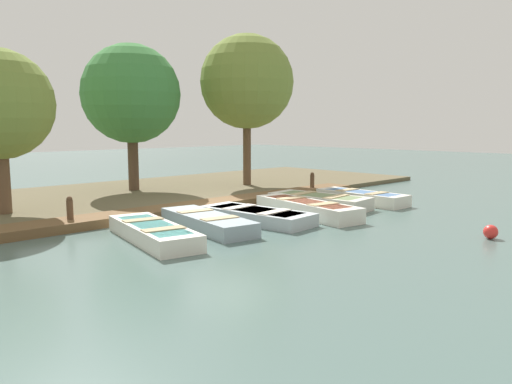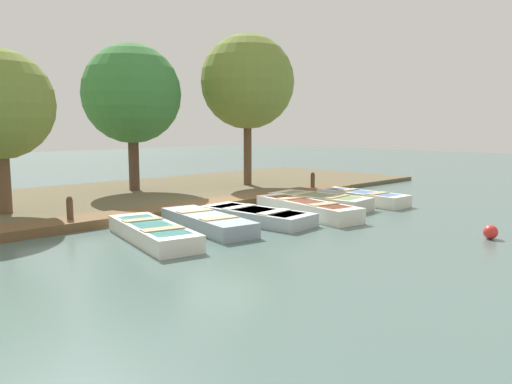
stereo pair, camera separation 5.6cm
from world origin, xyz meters
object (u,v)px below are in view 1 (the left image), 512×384
at_px(rowboat_5, 362,197).
at_px(mooring_post_far, 312,183).
at_px(rowboat_1, 207,222).
at_px(park_tree_center, 247,82).
at_px(rowboat_2, 256,215).
at_px(mooring_post_near, 70,212).
at_px(rowboat_3, 307,208).
at_px(park_tree_left, 131,94).
at_px(rowboat_4, 319,201).
at_px(rowboat_0, 153,232).
at_px(buoy, 491,232).

distance_m(rowboat_5, mooring_post_far, 2.76).
height_order(rowboat_1, park_tree_center, park_tree_center).
distance_m(rowboat_2, park_tree_center, 8.20).
bearing_deg(rowboat_1, mooring_post_near, -126.31).
bearing_deg(rowboat_3, park_tree_left, -161.40).
bearing_deg(park_tree_left, rowboat_1, -16.29).
bearing_deg(rowboat_4, rowboat_5, 70.83).
height_order(rowboat_0, rowboat_3, rowboat_3).
bearing_deg(mooring_post_far, rowboat_2, -64.38).
bearing_deg(rowboat_1, buoy, 45.96).
bearing_deg(buoy, rowboat_5, 154.88).
bearing_deg(buoy, rowboat_4, 173.27).
xyz_separation_m(rowboat_3, mooring_post_near, (-2.92, -5.53, 0.19)).
bearing_deg(mooring_post_near, rowboat_1, 44.34).
xyz_separation_m(rowboat_0, rowboat_5, (0.07, 7.89, 0.01)).
relative_size(mooring_post_near, mooring_post_far, 1.00).
bearing_deg(mooring_post_near, rowboat_3, 62.15).
xyz_separation_m(rowboat_1, rowboat_3, (0.50, 3.17, 0.03)).
height_order(rowboat_4, park_tree_center, park_tree_center).
distance_m(rowboat_2, mooring_post_near, 4.67).
bearing_deg(mooring_post_far, rowboat_3, -52.21).
height_order(rowboat_5, mooring_post_near, mooring_post_near).
height_order(rowboat_4, rowboat_5, rowboat_4).
xyz_separation_m(rowboat_0, mooring_post_near, (-2.59, -0.72, 0.21)).
distance_m(mooring_post_far, park_tree_left, 7.39).
relative_size(mooring_post_far, buoy, 2.53).
relative_size(rowboat_2, park_tree_left, 0.60).
relative_size(rowboat_3, rowboat_5, 1.19).
relative_size(rowboat_2, rowboat_3, 0.88).
distance_m(rowboat_0, mooring_post_far, 8.97).
xyz_separation_m(rowboat_1, rowboat_5, (0.24, 6.25, 0.01)).
height_order(rowboat_3, rowboat_4, rowboat_3).
xyz_separation_m(rowboat_0, mooring_post_far, (-2.59, 8.58, 0.21)).
bearing_deg(rowboat_3, mooring_post_far, 137.41).
distance_m(mooring_post_near, park_tree_center, 9.76).
distance_m(rowboat_4, park_tree_left, 7.96).
height_order(rowboat_3, buoy, rowboat_3).
distance_m(rowboat_3, park_tree_center, 7.59).
xyz_separation_m(rowboat_5, buoy, (5.01, -2.35, -0.04)).
bearing_deg(park_tree_center, rowboat_5, 0.78).
relative_size(rowboat_1, mooring_post_near, 4.18).
distance_m(rowboat_1, rowboat_5, 6.25).
bearing_deg(park_tree_left, rowboat_2, -4.09).
bearing_deg(rowboat_5, mooring_post_near, -105.04).
xyz_separation_m(rowboat_3, mooring_post_far, (-2.92, 3.77, 0.19)).
xyz_separation_m(park_tree_left, park_tree_center, (1.67, 4.17, 0.58)).
height_order(rowboat_4, buoy, rowboat_4).
height_order(rowboat_2, rowboat_3, rowboat_3).
distance_m(rowboat_1, rowboat_4, 4.54).
relative_size(rowboat_4, mooring_post_near, 4.05).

